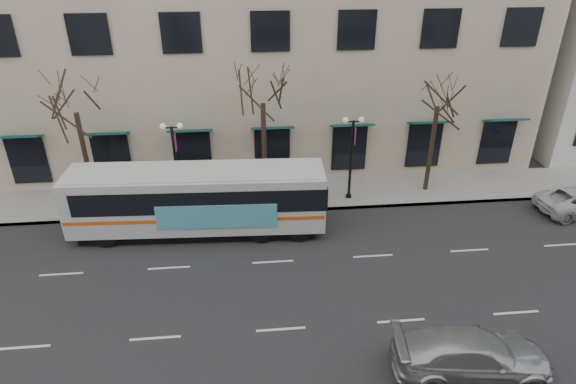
{
  "coord_description": "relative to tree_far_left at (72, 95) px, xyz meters",
  "views": [
    {
      "loc": [
        -1.13,
        -16.83,
        14.06
      ],
      "look_at": [
        0.72,
        1.99,
        4.0
      ],
      "focal_mm": 30.0,
      "sensor_mm": 36.0,
      "label": 1
    }
  ],
  "objects": [
    {
      "name": "ground",
      "position": [
        10.0,
        -8.8,
        -6.7
      ],
      "size": [
        160.0,
        160.0,
        0.0
      ],
      "primitive_type": "plane",
      "color": "black",
      "rests_on": "ground"
    },
    {
      "name": "sidewalk_far",
      "position": [
        15.0,
        0.2,
        -6.62
      ],
      "size": [
        80.0,
        4.0,
        0.15
      ],
      "primitive_type": "cube",
      "color": "gray",
      "rests_on": "ground"
    },
    {
      "name": "tree_far_left",
      "position": [
        0.0,
        0.0,
        0.0
      ],
      "size": [
        3.6,
        3.6,
        8.34
      ],
      "color": "black",
      "rests_on": "ground"
    },
    {
      "name": "tree_far_mid",
      "position": [
        10.0,
        0.0,
        0.21
      ],
      "size": [
        3.6,
        3.6,
        8.55
      ],
      "color": "black",
      "rests_on": "ground"
    },
    {
      "name": "tree_far_right",
      "position": [
        20.0,
        0.0,
        -0.28
      ],
      "size": [
        3.6,
        3.6,
        8.06
      ],
      "color": "black",
      "rests_on": "ground"
    },
    {
      "name": "lamp_post_left",
      "position": [
        5.01,
        -0.6,
        -3.75
      ],
      "size": [
        1.22,
        0.45,
        5.21
      ],
      "color": "black",
      "rests_on": "ground"
    },
    {
      "name": "lamp_post_right",
      "position": [
        15.01,
        -0.6,
        -3.75
      ],
      "size": [
        1.22,
        0.45,
        5.21
      ],
      "color": "black",
      "rests_on": "ground"
    },
    {
      "name": "city_bus",
      "position": [
        6.4,
        -3.29,
        -4.74
      ],
      "size": [
        13.37,
        3.5,
        3.59
      ],
      "rotation": [
        0.0,
        0.0,
        -0.05
      ],
      "color": "silver",
      "rests_on": "ground"
    },
    {
      "name": "silver_car",
      "position": [
        16.66,
        -13.86,
        -5.87
      ],
      "size": [
        5.88,
        2.84,
        1.65
      ],
      "primitive_type": "imported",
      "rotation": [
        0.0,
        0.0,
        1.48
      ],
      "color": "#ACB0B4",
      "rests_on": "ground"
    }
  ]
}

